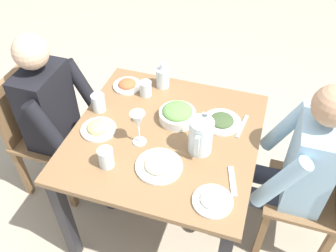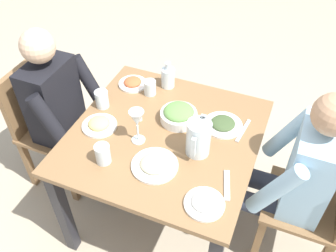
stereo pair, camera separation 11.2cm
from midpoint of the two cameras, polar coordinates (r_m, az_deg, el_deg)
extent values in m
plane|color=tan|center=(2.49, -1.69, -13.35)|extent=(8.00, 8.00, 0.00)
cube|color=olive|center=(1.92, -2.12, -1.62)|extent=(0.96, 0.96, 0.03)
cube|color=#232328|center=(2.59, -7.76, 1.14)|extent=(0.06, 0.06, 0.70)
cube|color=#232328|center=(2.13, -17.15, -13.91)|extent=(0.06, 0.06, 0.70)
cube|color=#232328|center=(2.42, 11.11, -3.02)|extent=(0.06, 0.06, 0.70)
cube|color=olive|center=(2.78, -18.97, -1.71)|extent=(0.04, 0.04, 0.42)
cube|color=olive|center=(2.62, -22.81, -6.72)|extent=(0.04, 0.04, 0.42)
cube|color=olive|center=(2.63, -12.79, -3.36)|extent=(0.04, 0.04, 0.42)
cube|color=olive|center=(2.45, -16.41, -8.87)|extent=(0.04, 0.04, 0.42)
cube|color=olive|center=(2.46, -18.87, -1.64)|extent=(0.40, 0.40, 0.03)
cube|color=olive|center=(2.41, -23.60, 3.05)|extent=(0.38, 0.04, 0.42)
cube|color=olive|center=(2.26, 21.77, -17.70)|extent=(0.04, 0.04, 0.42)
cube|color=olive|center=(2.45, 21.97, -10.88)|extent=(0.04, 0.04, 0.42)
cube|color=olive|center=(2.21, 12.87, -16.14)|extent=(0.04, 0.04, 0.42)
cube|color=olive|center=(2.41, 14.03, -9.35)|extent=(0.04, 0.04, 0.42)
cube|color=olive|center=(2.15, 18.96, -10.16)|extent=(0.40, 0.40, 0.03)
cube|color=black|center=(2.27, -19.72, 2.87)|extent=(0.32, 0.20, 0.50)
sphere|color=#DBB28E|center=(2.07, -22.15, 10.64)|extent=(0.19, 0.19, 0.19)
cylinder|color=#2D3342|center=(2.41, -13.39, -1.74)|extent=(0.11, 0.38, 0.11)
cylinder|color=#2D3342|center=(2.48, -8.81, -5.82)|extent=(0.10, 0.10, 0.44)
cylinder|color=black|center=(2.31, -14.40, 5.81)|extent=(0.08, 0.23, 0.37)
cylinder|color=#2D3342|center=(2.32, -15.31, -4.57)|extent=(0.11, 0.38, 0.11)
cylinder|color=#2D3342|center=(2.39, -10.48, -8.75)|extent=(0.10, 0.10, 0.44)
cylinder|color=black|center=(2.07, -19.56, -0.81)|extent=(0.08, 0.23, 0.37)
cube|color=#9EC6E0|center=(1.95, 19.84, -5.38)|extent=(0.32, 0.20, 0.50)
sphere|color=tan|center=(1.70, 22.76, 2.87)|extent=(0.19, 0.19, 0.19)
cylinder|color=#2D3342|center=(2.09, 12.71, -11.07)|extent=(0.11, 0.38, 0.11)
cylinder|color=#2D3342|center=(2.25, 7.09, -12.85)|extent=(0.10, 0.10, 0.44)
cylinder|color=#9EC6E0|center=(1.78, 15.27, -8.61)|extent=(0.08, 0.23, 0.37)
cylinder|color=#2D3342|center=(2.20, 13.36, -7.58)|extent=(0.11, 0.38, 0.11)
cylinder|color=#2D3342|center=(2.35, 8.00, -9.52)|extent=(0.10, 0.10, 0.44)
cylinder|color=#9EC6E0|center=(2.06, 16.50, -0.10)|extent=(0.08, 0.23, 0.37)
cylinder|color=silver|center=(1.77, 3.33, -1.65)|extent=(0.12, 0.12, 0.19)
cube|color=silver|center=(1.71, 2.68, -3.13)|extent=(0.02, 0.02, 0.11)
cube|color=silver|center=(1.75, 3.90, 1.46)|extent=(0.04, 0.03, 0.02)
cylinder|color=white|center=(1.97, -0.14, 1.54)|extent=(0.20, 0.20, 0.05)
ellipsoid|color=#608E47|center=(1.95, -0.14, 2.32)|extent=(0.16, 0.16, 0.06)
cylinder|color=white|center=(2.23, -7.77, 6.18)|extent=(0.17, 0.17, 0.01)
ellipsoid|color=#CC5B33|center=(2.22, -7.81, 6.52)|extent=(0.11, 0.11, 0.04)
cylinder|color=white|center=(1.76, -3.26, -6.32)|extent=(0.23, 0.23, 0.01)
ellipsoid|color=#B7AD89|center=(1.75, -3.28, -6.00)|extent=(0.14, 0.14, 0.04)
cylinder|color=white|center=(1.98, 6.77, 0.57)|extent=(0.21, 0.21, 0.01)
ellipsoid|color=#3D512D|center=(1.97, 6.81, 0.89)|extent=(0.13, 0.13, 0.03)
cylinder|color=white|center=(1.97, -12.38, -0.58)|extent=(0.19, 0.19, 0.01)
ellipsoid|color=#E0C670|center=(1.96, -12.46, -0.20)|extent=(0.12, 0.12, 0.05)
cylinder|color=white|center=(1.64, 4.99, -11.67)|extent=(0.18, 0.18, 0.01)
ellipsoid|color=white|center=(1.63, 5.03, -11.34)|extent=(0.11, 0.11, 0.04)
cylinder|color=silver|center=(2.07, -12.32, 3.54)|extent=(0.07, 0.07, 0.10)
cylinder|color=silver|center=(2.14, -5.02, 5.81)|extent=(0.07, 0.07, 0.09)
cylinder|color=silver|center=(1.77, -11.44, -4.92)|extent=(0.07, 0.07, 0.10)
cylinder|color=silver|center=(1.88, -6.16, -2.47)|extent=(0.07, 0.07, 0.01)
cylinder|color=silver|center=(1.84, -6.28, -1.33)|extent=(0.01, 0.01, 0.10)
cone|color=silver|center=(1.78, -6.51, 0.84)|extent=(0.08, 0.08, 0.09)
cylinder|color=silver|center=(2.19, -2.30, 7.47)|extent=(0.08, 0.08, 0.12)
cylinder|color=white|center=(2.20, -2.29, 6.96)|extent=(0.07, 0.07, 0.07)
cylinder|color=silver|center=(2.14, -2.37, 9.24)|extent=(0.03, 0.03, 0.04)
cylinder|color=white|center=(1.98, -6.26, 1.13)|extent=(0.03, 0.03, 0.04)
cylinder|color=#B2B2B7|center=(1.96, -6.32, 1.71)|extent=(0.03, 0.03, 0.01)
cube|color=silver|center=(1.72, 8.17, -8.55)|extent=(0.17, 0.07, 0.01)
cube|color=silver|center=(1.98, 9.91, -0.10)|extent=(0.19, 0.04, 0.01)
camera|label=1|loc=(0.06, -91.67, -1.59)|focal=39.09mm
camera|label=2|loc=(0.06, 88.33, 1.59)|focal=39.09mm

